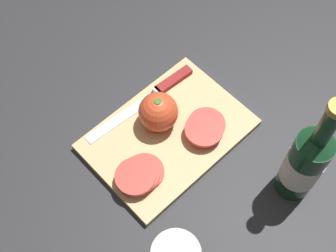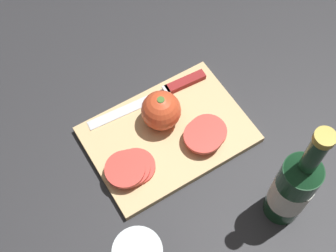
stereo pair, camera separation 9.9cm
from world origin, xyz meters
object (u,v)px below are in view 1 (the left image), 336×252
(tomato_slice_stack_near, at_px, (140,174))
(wine_bottle, at_px, (305,163))
(knife, at_px, (162,88))
(tomato_slice_stack_far, at_px, (205,127))
(whole_tomato, at_px, (158,112))

(tomato_slice_stack_near, bearing_deg, wine_bottle, -45.27)
(wine_bottle, relative_size, tomato_slice_stack_near, 2.91)
(knife, bearing_deg, wine_bottle, 100.57)
(tomato_slice_stack_near, relative_size, tomato_slice_stack_far, 1.03)
(wine_bottle, relative_size, tomato_slice_stack_far, 2.99)
(whole_tomato, bearing_deg, wine_bottle, -70.19)
(whole_tomato, height_order, tomato_slice_stack_near, whole_tomato)
(wine_bottle, height_order, knife, wine_bottle)
(tomato_slice_stack_far, bearing_deg, knife, 88.70)
(knife, xyz_separation_m, tomato_slice_stack_far, (-0.00, -0.14, 0.01))
(tomato_slice_stack_far, bearing_deg, tomato_slice_stack_near, 175.29)
(knife, bearing_deg, tomato_slice_stack_near, 38.79)
(wine_bottle, distance_m, whole_tomato, 0.32)
(whole_tomato, xyz_separation_m, tomato_slice_stack_far, (0.06, -0.08, -0.03))
(knife, distance_m, tomato_slice_stack_far, 0.14)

